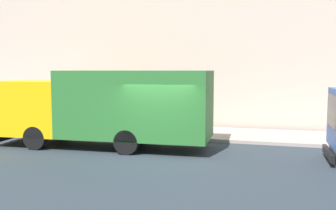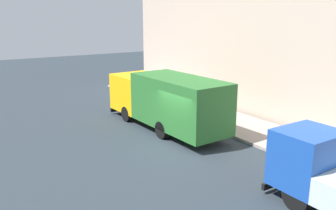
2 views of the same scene
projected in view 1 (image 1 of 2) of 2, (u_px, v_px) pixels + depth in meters
name	position (u px, v px, depth m)	size (l,w,h in m)	color
ground	(160.00, 156.00, 13.00)	(80.00, 80.00, 0.00)	#29323A
sidewalk	(189.00, 133.00, 17.46)	(3.32, 30.00, 0.14)	#A5958C
building_facade	(199.00, 29.00, 19.06)	(0.50, 30.00, 10.14)	#C6AF9C
large_utility_truck	(106.00, 105.00, 14.47)	(2.79, 8.51, 2.97)	#F1B30C
pedestrian_walking	(91.00, 106.00, 20.01)	(0.49, 0.49, 1.77)	#3F2F56
pedestrian_standing	(118.00, 112.00, 17.53)	(0.43, 0.43, 1.66)	black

